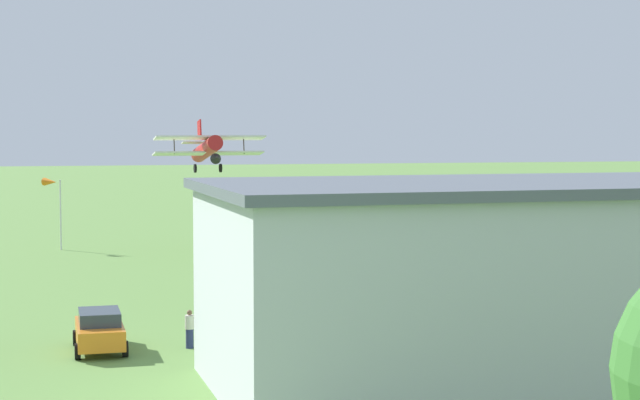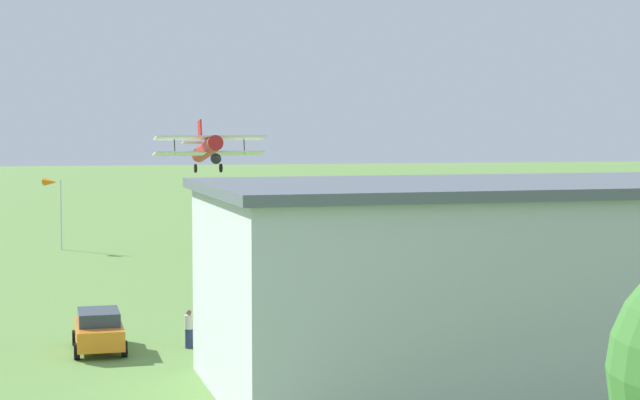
{
  "view_description": "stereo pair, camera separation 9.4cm",
  "coord_description": "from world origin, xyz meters",
  "px_view_note": "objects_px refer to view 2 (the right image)",
  "views": [
    {
      "loc": [
        16.52,
        72.27,
        8.88
      ],
      "look_at": [
        1.4,
        12.61,
        4.77
      ],
      "focal_mm": 58.06,
      "sensor_mm": 36.0,
      "label": 1
    },
    {
      "loc": [
        16.43,
        72.29,
        8.88
      ],
      "look_at": [
        1.4,
        12.61,
        4.77
      ],
      "focal_mm": 58.06,
      "sensor_mm": 36.0,
      "label": 2
    }
  ],
  "objects_px": {
    "car_orange": "(99,330)",
    "windsock": "(52,186)",
    "biplane": "(208,148)",
    "person_walking_on_apron": "(189,329)"
  },
  "relations": [
    {
      "from": "biplane",
      "to": "person_walking_on_apron",
      "type": "distance_m",
      "value": 35.15
    },
    {
      "from": "person_walking_on_apron",
      "to": "biplane",
      "type": "bearing_deg",
      "value": -99.3
    },
    {
      "from": "biplane",
      "to": "car_orange",
      "type": "bearing_deg",
      "value": 74.77
    },
    {
      "from": "biplane",
      "to": "person_walking_on_apron",
      "type": "bearing_deg",
      "value": 80.7
    },
    {
      "from": "car_orange",
      "to": "windsock",
      "type": "distance_m",
      "value": 37.46
    },
    {
      "from": "biplane",
      "to": "person_walking_on_apron",
      "type": "height_order",
      "value": "biplane"
    },
    {
      "from": "car_orange",
      "to": "person_walking_on_apron",
      "type": "relative_size",
      "value": 2.59
    },
    {
      "from": "biplane",
      "to": "car_orange",
      "type": "relative_size",
      "value": 2.0
    },
    {
      "from": "biplane",
      "to": "windsock",
      "type": "height_order",
      "value": "biplane"
    },
    {
      "from": "person_walking_on_apron",
      "to": "windsock",
      "type": "xyz_separation_m",
      "value": [
        5.61,
        -37.54,
        3.98
      ]
    }
  ]
}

